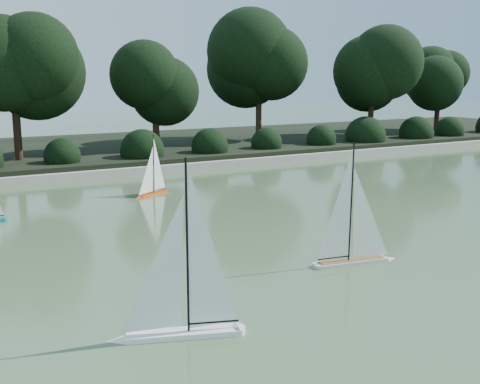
{
  "coord_description": "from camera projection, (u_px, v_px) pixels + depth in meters",
  "views": [
    {
      "loc": [
        -5.72,
        -5.29,
        2.44
      ],
      "look_at": [
        -1.25,
        2.49,
        0.7
      ],
      "focal_mm": 45.0,
      "sensor_mm": 36.0,
      "label": 1
    }
  ],
  "objects": [
    {
      "name": "sailboat_white_b",
      "position": [
        358.0,
        244.0,
        7.91
      ],
      "size": [
        1.26,
        0.39,
        1.71
      ],
      "color": "silver",
      "rests_on": "ground"
    },
    {
      "name": "pond_coping",
      "position": [
        156.0,
        169.0,
        15.4
      ],
      "size": [
        40.0,
        0.35,
        0.18
      ],
      "primitive_type": "cube",
      "color": "gray",
      "rests_on": "ground"
    },
    {
      "name": "sailboat_orange",
      "position": [
        150.0,
        185.0,
        12.42
      ],
      "size": [
        0.92,
        0.55,
        1.33
      ],
      "color": "#E34B12",
      "rests_on": "ground"
    },
    {
      "name": "shrub_hedge",
      "position": [
        143.0,
        151.0,
        16.1
      ],
      "size": [
        29.1,
        1.1,
        1.1
      ],
      "color": "black",
      "rests_on": "ground"
    },
    {
      "name": "far_bank",
      "position": [
        107.0,
        150.0,
        18.8
      ],
      "size": [
        40.0,
        8.0,
        0.3
      ],
      "primitive_type": "cube",
      "color": "black",
      "rests_on": "ground"
    },
    {
      "name": "tree_line",
      "position": [
        161.0,
        69.0,
        17.59
      ],
      "size": [
        26.31,
        3.93,
        4.39
      ],
      "color": "black",
      "rests_on": "ground"
    },
    {
      "name": "ground",
      "position": [
        420.0,
        268.0,
        7.76
      ],
      "size": [
        80.0,
        80.0,
        0.0
      ],
      "primitive_type": "plane",
      "color": "#3C4F2F",
      "rests_on": "ground"
    },
    {
      "name": "sailboat_white_a",
      "position": [
        172.0,
        309.0,
        5.65
      ],
      "size": [
        1.31,
        0.63,
        1.82
      ],
      "color": "white",
      "rests_on": "ground"
    }
  ]
}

